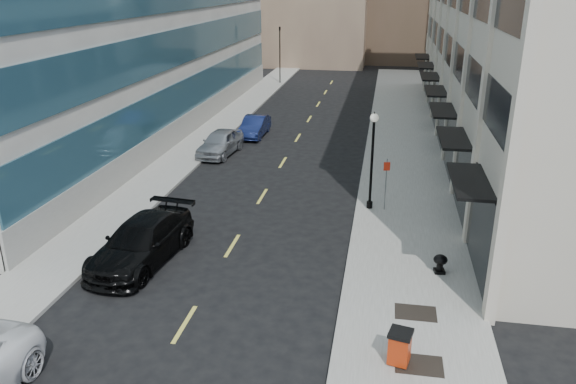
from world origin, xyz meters
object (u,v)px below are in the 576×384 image
(car_silver_sedan, at_px, (220,143))
(car_blue_sedan, at_px, (255,126))
(car_black_pickup, at_px, (142,242))
(sign_post, at_px, (386,178))
(traffic_signal, at_px, (280,30))
(trash_bin, at_px, (400,346))
(lamppost, at_px, (372,152))
(urn_planter, at_px, (440,262))

(car_silver_sedan, xyz_separation_m, car_blue_sedan, (1.14, 4.93, -0.08))
(car_black_pickup, distance_m, car_silver_sedan, 15.04)
(car_silver_sedan, xyz_separation_m, sign_post, (10.74, -8.09, 1.01))
(traffic_signal, distance_m, car_silver_sedan, 27.47)
(car_blue_sedan, distance_m, trash_bin, 26.94)
(trash_bin, bearing_deg, car_black_pickup, 167.23)
(sign_post, bearing_deg, lamppost, 162.84)
(traffic_signal, height_order, car_blue_sedan, traffic_signal)
(traffic_signal, xyz_separation_m, trash_bin, (12.50, -47.00, -4.99))
(trash_bin, relative_size, urn_planter, 1.46)
(car_black_pickup, height_order, sign_post, sign_post)
(traffic_signal, distance_m, car_black_pickup, 42.34)
(car_blue_sedan, distance_m, urn_planter, 22.45)
(traffic_signal, xyz_separation_m, car_blue_sedan, (2.30, -22.07, -4.99))
(lamppost, bearing_deg, traffic_signal, 107.71)
(lamppost, xyz_separation_m, sign_post, (0.73, -0.10, -1.19))
(urn_planter, bearing_deg, traffic_signal, 108.91)
(traffic_signal, relative_size, trash_bin, 6.48)
(car_black_pickup, relative_size, car_blue_sedan, 1.35)
(lamppost, bearing_deg, sign_post, -7.82)
(trash_bin, bearing_deg, lamppost, 109.64)
(car_silver_sedan, height_order, urn_planter, car_silver_sedan)
(sign_post, height_order, urn_planter, sign_post)
(sign_post, xyz_separation_m, urn_planter, (2.20, -6.08, -1.22))
(car_black_pickup, relative_size, car_silver_sedan, 1.26)
(car_silver_sedan, relative_size, trash_bin, 4.41)
(car_blue_sedan, xyz_separation_m, trash_bin, (10.20, -24.93, 0.00))
(car_silver_sedan, bearing_deg, urn_planter, -41.53)
(car_silver_sedan, distance_m, lamppost, 13.00)
(trash_bin, relative_size, sign_post, 0.41)
(car_black_pickup, relative_size, urn_planter, 8.08)
(car_black_pickup, bearing_deg, car_silver_sedan, 100.70)
(car_black_pickup, height_order, trash_bin, car_black_pickup)
(car_black_pickup, bearing_deg, urn_planter, 10.40)
(trash_bin, bearing_deg, urn_planter, 87.99)
(car_blue_sedan, xyz_separation_m, urn_planter, (11.80, -19.10, -0.13))
(urn_planter, bearing_deg, sign_post, 109.90)
(trash_bin, height_order, sign_post, sign_post)
(car_black_pickup, xyz_separation_m, urn_planter, (11.80, 0.84, -0.27))
(trash_bin, bearing_deg, car_blue_sedan, 125.58)
(lamppost, distance_m, urn_planter, 7.25)
(car_black_pickup, bearing_deg, lamppost, 44.68)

